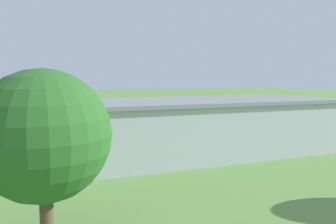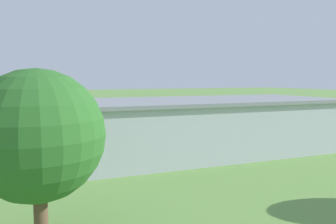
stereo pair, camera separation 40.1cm
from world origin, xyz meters
TOP-DOWN VIEW (x-y plane):
  - ground_plane at (0.00, 0.00)m, footprint 400.00×400.00m
  - hangar at (4.80, 28.19)m, footprint 32.56×14.18m
  - biplane at (-5.17, 0.95)m, footprint 7.19×7.16m
  - car_white at (20.57, 15.44)m, footprint 2.19×4.78m
  - person_beside_truck at (11.33, 11.50)m, footprint 0.44×0.44m
  - person_walking_on_apron at (21.32, 10.07)m, footprint 0.46×0.46m
  - person_watching_takeoff at (16.92, 14.57)m, footprint 0.53×0.53m
  - person_near_hangar_door at (6.28, 10.94)m, footprint 0.54×0.54m
  - person_by_parked_cars at (-9.50, 10.72)m, footprint 0.52×0.52m
  - tree_near_perimeter_road at (20.69, 43.35)m, footprint 6.15×6.15m

SIDE VIEW (x-z plane):
  - ground_plane at x=0.00m, z-range 0.00..0.00m
  - person_watching_takeoff at x=16.92m, z-range -0.01..1.53m
  - person_walking_on_apron at x=21.32m, z-range -0.01..1.54m
  - person_beside_truck at x=11.33m, z-range 0.00..1.64m
  - car_white at x=20.57m, z-range 0.03..1.63m
  - person_by_parked_cars at x=-9.50m, z-range 0.00..1.71m
  - person_near_hangar_door at x=6.28m, z-range 0.00..1.74m
  - biplane at x=-5.17m, z-range 0.88..4.61m
  - hangar at x=4.80m, z-range 0.01..5.74m
  - tree_near_perimeter_road at x=20.69m, z-range 1.08..9.43m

